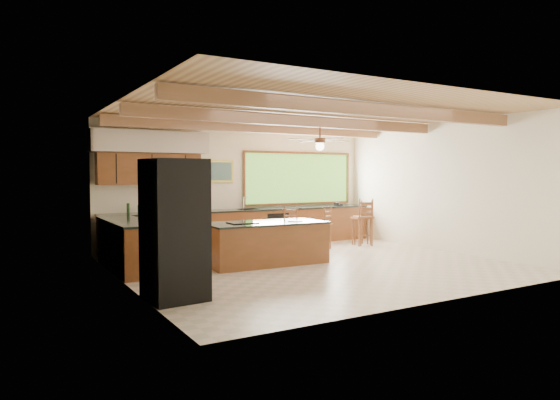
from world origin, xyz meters
TOP-DOWN VIEW (x-y plane):
  - ground at (0.00, 0.00)m, footprint 7.20×7.20m
  - room_shell at (-0.17, 0.65)m, footprint 7.27×6.54m
  - counter_run at (-0.82, 2.52)m, footprint 7.12×3.10m
  - island at (-0.75, 0.60)m, footprint 2.42×1.20m
  - refrigerator at (-3.22, -1.29)m, footprint 0.84×0.82m
  - bar_stool_a at (0.39, 1.54)m, footprint 0.45×0.45m
  - bar_stool_b at (1.35, 1.56)m, footprint 0.46×0.46m
  - bar_stool_c at (2.60, 1.54)m, footprint 0.55×0.55m
  - bar_stool_d at (2.60, 1.62)m, footprint 0.41×0.41m

SIDE VIEW (x-z plane):
  - ground at x=0.00m, z-range 0.00..0.00m
  - island at x=-0.75m, z-range -0.01..0.84m
  - counter_run at x=-0.82m, z-range -0.15..1.07m
  - bar_stool_b at x=1.35m, z-range 0.09..1.08m
  - bar_stool_a at x=0.39m, z-range 0.10..1.16m
  - bar_stool_d at x=2.60m, z-range 0.10..1.24m
  - bar_stool_c at x=2.60m, z-range 0.11..1.29m
  - refrigerator at x=-3.22m, z-range 0.00..2.00m
  - room_shell at x=-0.17m, z-range 0.70..3.72m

